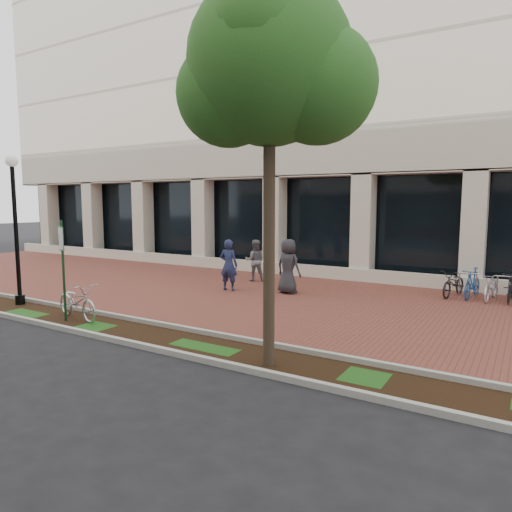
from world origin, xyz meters
The scene contains 14 objects.
ground centered at (0.00, 0.00, 0.00)m, with size 120.00×120.00×0.00m, color black.
brick_plaza centered at (0.00, 0.00, 0.01)m, with size 40.00×9.00×0.01m, color brown.
planting_strip centered at (0.00, -5.25, 0.01)m, with size 40.00×1.50×0.01m, color black.
curb_plaza_side centered at (0.00, -4.50, 0.06)m, with size 40.00×0.12×0.12m, color #A6A79D.
curb_street_side centered at (0.00, -6.00, 0.06)m, with size 40.00×0.12×0.12m, color #A6A79D.
near_office_building centered at (0.00, 10.47, 10.05)m, with size 40.00×12.12×16.00m.
parking_sign centered at (-2.58, -5.40, 1.67)m, with size 0.34×0.07×2.65m.
lamppost centered at (-5.47, -4.86, 2.53)m, with size 0.36×0.36×4.49m.
street_tree centered at (3.64, -5.46, 5.36)m, with size 3.53×2.94×7.03m.
locked_bicycle centered at (-2.48, -5.09, 0.49)m, with size 0.65×1.86×0.98m, color silver.
pedestrian_left centered at (-1.29, 0.27, 0.91)m, with size 0.66×0.44×1.82m, color navy.
pedestrian_mid centered at (-1.54, 2.45, 0.82)m, with size 0.80×0.62×1.64m, color slate.
pedestrian_right centered at (0.73, 0.91, 0.93)m, with size 0.91×0.59×1.87m, color #28282D.
bike_rack_cluster centered at (6.75, 3.27, 0.46)m, with size 2.97×1.78×0.99m.
Camera 1 is at (7.73, -12.79, 3.09)m, focal length 32.00 mm.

